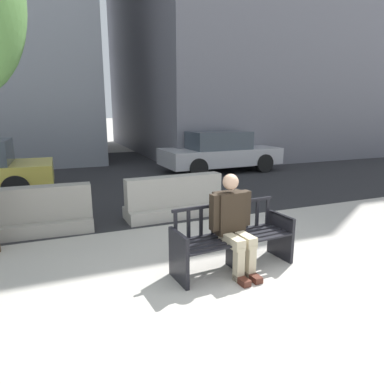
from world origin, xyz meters
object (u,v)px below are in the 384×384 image
object	(u,v)px
car_sedan_mid	(219,151)
jersey_barrier_centre	(175,200)
jersey_barrier_left	(33,215)
street_bench	(233,241)
seated_person	(233,222)

from	to	relation	value
car_sedan_mid	jersey_barrier_centre	bearing A→B (deg)	-125.68
jersey_barrier_left	car_sedan_mid	size ratio (longest dim) A/B	0.48
street_bench	car_sedan_mid	size ratio (longest dim) A/B	0.41
car_sedan_mid	jersey_barrier_left	bearing A→B (deg)	-142.20
seated_person	jersey_barrier_centre	xyz separation A→B (m)	(0.09, 2.60, -0.35)
jersey_barrier_centre	jersey_barrier_left	xyz separation A→B (m)	(-2.63, -0.04, 0.00)
seated_person	jersey_barrier_left	distance (m)	3.63
street_bench	jersey_barrier_left	xyz separation A→B (m)	(-2.58, 2.51, -0.06)
seated_person	jersey_barrier_centre	bearing A→B (deg)	88.02
street_bench	seated_person	world-z (taller)	seated_person
street_bench	jersey_barrier_centre	world-z (taller)	street_bench
street_bench	car_sedan_mid	bearing A→B (deg)	64.96
seated_person	street_bench	bearing A→B (deg)	57.34
jersey_barrier_left	car_sedan_mid	distance (m)	7.46
jersey_barrier_left	car_sedan_mid	world-z (taller)	car_sedan_mid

